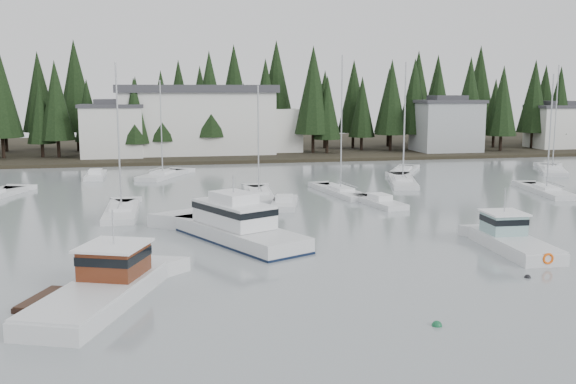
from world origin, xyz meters
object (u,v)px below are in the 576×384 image
sailboat_7 (163,176)px  sailboat_8 (403,183)px  lobster_boat_teal (511,242)px  runabout_1 (380,203)px  house_east_b (557,126)px  house_west (112,130)px  sailboat_0 (122,213)px  house_east_a (446,125)px  sailboat_5 (341,193)px  sailboat_6 (552,171)px  sailboat_3 (546,192)px  harbor_inn (210,120)px  runabout_3 (96,177)px  lobster_boat_brown (100,291)px  sailboat_1 (259,197)px  runabout_4 (284,205)px  sailboat_2 (403,172)px  cabin_cruiser_center (237,229)px

sailboat_7 → sailboat_8: (26.99, -11.03, 0.01)m
lobster_boat_teal → runabout_1: lobster_boat_teal is taller
house_east_b → sailboat_8: size_ratio=0.67×
house_west → sailboat_7: size_ratio=0.77×
sailboat_7 → house_east_b: bearing=-45.1°
sailboat_0 → runabout_1: bearing=-89.6°
house_east_a → sailboat_5: (-28.79, -37.17, -4.82)m
sailboat_0 → sailboat_6: 56.99m
sailboat_0 → sailboat_3: 42.80m
sailboat_3 → harbor_inn: bearing=43.8°
sailboat_0 → sailboat_8: (30.61, 12.70, 0.00)m
sailboat_0 → runabout_3: size_ratio=1.98×
harbor_inn → lobster_boat_brown: harbor_inn is taller
sailboat_3 → sailboat_7: size_ratio=1.03×
sailboat_1 → runabout_3: (-17.41, 18.22, 0.08)m
runabout_4 → lobster_boat_brown: bearing=164.7°
sailboat_1 → sailboat_5: 8.60m
sailboat_6 → runabout_1: 35.80m
harbor_inn → sailboat_8: (19.22, -35.64, -5.71)m
sailboat_6 → house_east_a: bearing=36.0°
lobster_boat_teal → sailboat_0: bearing=58.4°
sailboat_2 → sailboat_8: (-3.69, -9.23, 0.00)m
house_east_b → sailboat_1: (-59.38, -39.53, -4.35)m
house_west → sailboat_6: (57.41, -26.09, -4.59)m
sailboat_0 → house_east_b: bearing=-57.0°
runabout_3 → cabin_cruiser_center: bearing=-160.5°
harbor_inn → sailboat_2: 35.42m
sailboat_5 → runabout_1: (1.84, -6.89, 0.05)m
house_east_a → sailboat_6: 25.78m
house_east_a → cabin_cruiser_center: (-41.70, -55.70, -4.11)m
sailboat_5 → sailboat_6: bearing=-77.8°
house_east_a → sailboat_8: sailboat_8 is taller
house_east_a → runabout_3: bearing=-160.6°
lobster_boat_brown → sailboat_1: 32.84m
lobster_boat_brown → sailboat_3: 50.26m
house_east_b → runabout_3: 79.81m
sailboat_1 → sailboat_7: size_ratio=0.94×
sailboat_3 → house_west: bearing=57.0°
sailboat_3 → cabin_cruiser_center: bearing=122.7°
lobster_boat_brown → house_east_a: bearing=-15.4°
cabin_cruiser_center → sailboat_8: size_ratio=0.89×
house_west → sailboat_3: 62.60m
house_west → runabout_3: size_ratio=1.41×
runabout_1 → sailboat_0: bearing=79.8°
sailboat_0 → sailboat_3: sailboat_0 is taller
runabout_1 → sailboat_1: bearing=47.9°
sailboat_2 → sailboat_5: bearing=169.7°
cabin_cruiser_center → runabout_4: 13.93m
house_west → sailboat_6: sailboat_6 is taller
lobster_boat_teal → sailboat_2: 40.69m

